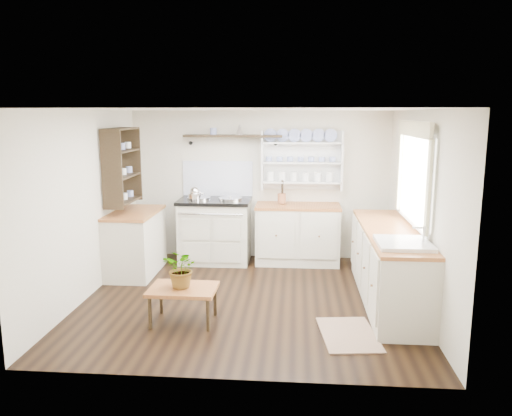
{
  "coord_description": "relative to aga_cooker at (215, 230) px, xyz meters",
  "views": [
    {
      "loc": [
        0.57,
        -5.81,
        2.26
      ],
      "look_at": [
        0.08,
        0.25,
        1.1
      ],
      "focal_mm": 35.0,
      "sensor_mm": 36.0,
      "label": 1
    }
  ],
  "objects": [
    {
      "name": "right_cabinets",
      "position": [
        2.36,
        -1.47,
        -0.03
      ],
      "size": [
        0.62,
        2.43,
        0.9
      ],
      "color": "beige",
      "rests_on": "floor"
    },
    {
      "name": "floor_rug",
      "position": [
        1.8,
        -2.5,
        -0.49
      ],
      "size": [
        0.65,
        0.91,
        0.02
      ],
      "primitive_type": "cube",
      "rotation": [
        0.0,
        0.0,
        0.12
      ],
      "color": "brown",
      "rests_on": "floor"
    },
    {
      "name": "utensil_crock",
      "position": [
        1.01,
        0.11,
        0.49
      ],
      "size": [
        0.12,
        0.12,
        0.14
      ],
      "primitive_type": "cylinder",
      "color": "#A6633C",
      "rests_on": "back_cabinets"
    },
    {
      "name": "wall_right",
      "position": [
        2.66,
        -1.57,
        0.66
      ],
      "size": [
        0.02,
        3.8,
        2.3
      ],
      "primitive_type": "cube",
      "color": "beige",
      "rests_on": "ground"
    },
    {
      "name": "floor",
      "position": [
        0.66,
        -1.57,
        -0.49
      ],
      "size": [
        4.0,
        3.8,
        0.01
      ],
      "primitive_type": "cube",
      "color": "black",
      "rests_on": "ground"
    },
    {
      "name": "window",
      "position": [
        2.61,
        -1.42,
        1.07
      ],
      "size": [
        0.08,
        1.55,
        1.22
      ],
      "color": "white",
      "rests_on": "wall_right"
    },
    {
      "name": "plate_rack",
      "position": [
        1.31,
        0.29,
        1.06
      ],
      "size": [
        1.2,
        0.22,
        0.9
      ],
      "color": "white",
      "rests_on": "wall_back"
    },
    {
      "name": "potted_plant",
      "position": [
        0.02,
        -2.3,
        0.12
      ],
      "size": [
        0.48,
        0.44,
        0.43
      ],
      "primitive_type": "imported",
      "rotation": [
        0.0,
        0.0,
        -0.32
      ],
      "color": "#3F7233",
      "rests_on": "center_table"
    },
    {
      "name": "aga_cooker",
      "position": [
        0.0,
        0.0,
        0.0
      ],
      "size": [
        1.09,
        0.75,
        1.0
      ],
      "color": "beige",
      "rests_on": "floor"
    },
    {
      "name": "center_table",
      "position": [
        0.02,
        -2.3,
        -0.15
      ],
      "size": [
        0.73,
        0.53,
        0.39
      ],
      "rotation": [
        0.0,
        0.0,
        -0.02
      ],
      "color": "brown",
      "rests_on": "floor"
    },
    {
      "name": "left_shelving",
      "position": [
        -1.18,
        -0.67,
        1.06
      ],
      "size": [
        0.28,
        0.8,
        1.05
      ],
      "primitive_type": "cube",
      "color": "black",
      "rests_on": "wall_left"
    },
    {
      "name": "left_cabinets",
      "position": [
        -1.04,
        -0.67,
        -0.03
      ],
      "size": [
        0.62,
        1.13,
        0.9
      ],
      "color": "beige",
      "rests_on": "floor"
    },
    {
      "name": "back_cabinets",
      "position": [
        1.26,
        0.03,
        -0.03
      ],
      "size": [
        1.27,
        0.63,
        0.9
      ],
      "color": "beige",
      "rests_on": "floor"
    },
    {
      "name": "wall_back",
      "position": [
        0.66,
        0.33,
        0.66
      ],
      "size": [
        4.0,
        0.02,
        2.3
      ],
      "primitive_type": "cube",
      "color": "beige",
      "rests_on": "ground"
    },
    {
      "name": "high_shelf",
      "position": [
        0.26,
        0.21,
        1.41
      ],
      "size": [
        1.5,
        0.29,
        0.16
      ],
      "color": "black",
      "rests_on": "wall_back"
    },
    {
      "name": "kettle",
      "position": [
        -0.28,
        -0.12,
        0.55
      ],
      "size": [
        0.2,
        0.2,
        0.24
      ],
      "primitive_type": null,
      "color": "silver",
      "rests_on": "aga_cooker"
    },
    {
      "name": "ceiling",
      "position": [
        0.66,
        -1.57,
        1.81
      ],
      "size": [
        4.0,
        3.8,
        0.01
      ],
      "primitive_type": "cube",
      "color": "white",
      "rests_on": "wall_back"
    },
    {
      "name": "wall_left",
      "position": [
        -1.34,
        -1.57,
        0.66
      ],
      "size": [
        0.02,
        3.8,
        2.3
      ],
      "primitive_type": "cube",
      "color": "beige",
      "rests_on": "ground"
    },
    {
      "name": "belfast_sink",
      "position": [
        2.36,
        -2.22,
        0.31
      ],
      "size": [
        0.55,
        0.6,
        0.45
      ],
      "color": "white",
      "rests_on": "right_cabinets"
    }
  ]
}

